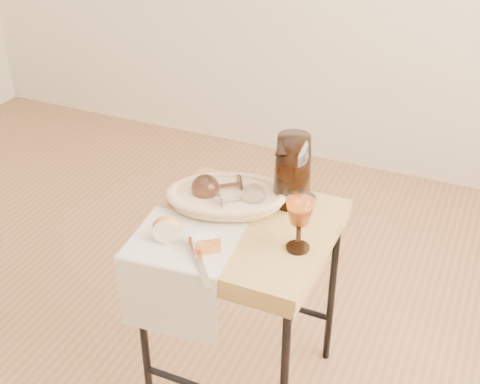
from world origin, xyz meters
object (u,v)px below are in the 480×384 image
at_px(bread_basket, 227,199).
at_px(table_knife, 199,260).
at_px(goblet_lying_a, 220,186).
at_px(pitcher, 293,170).
at_px(wine_goblet, 299,223).
at_px(apple_half, 167,228).
at_px(tea_towel, 184,240).
at_px(goblet_lying_b, 239,199).
at_px(side_table, 243,309).

relative_size(bread_basket, table_knife, 1.52).
bearing_deg(goblet_lying_a, pitcher, 164.31).
relative_size(pitcher, wine_goblet, 1.59).
height_order(goblet_lying_a, table_knife, goblet_lying_a).
relative_size(pitcher, apple_half, 3.31).
distance_m(bread_basket, wine_goblet, 0.29).
bearing_deg(tea_towel, apple_half, -166.03).
height_order(goblet_lying_a, goblet_lying_b, goblet_lying_a).
bearing_deg(goblet_lying_a, table_knife, 65.82).
distance_m(goblet_lying_b, pitcher, 0.18).
relative_size(side_table, bread_basket, 2.02).
height_order(side_table, goblet_lying_a, goblet_lying_a).
xyz_separation_m(goblet_lying_b, wine_goblet, (0.22, -0.10, 0.03)).
bearing_deg(tea_towel, wine_goblet, 12.03).
bearing_deg(wine_goblet, goblet_lying_b, 155.73).
relative_size(tea_towel, apple_half, 3.61).
relative_size(goblet_lying_b, pitcher, 0.46).
xyz_separation_m(side_table, pitcher, (0.09, 0.17, 0.43)).
bearing_deg(pitcher, bread_basket, -174.72).
xyz_separation_m(side_table, wine_goblet, (0.18, -0.05, 0.41)).
bearing_deg(table_knife, goblet_lying_b, 142.56).
bearing_deg(wine_goblet, side_table, 165.32).
height_order(tea_towel, apple_half, apple_half).
xyz_separation_m(goblet_lying_b, apple_half, (-0.13, -0.21, -0.01)).
bearing_deg(goblet_lying_a, bread_basket, 114.73).
height_order(side_table, goblet_lying_b, goblet_lying_b).
bearing_deg(pitcher, apple_half, -152.40).
height_order(wine_goblet, table_knife, wine_goblet).
distance_m(goblet_lying_a, apple_half, 0.24).
bearing_deg(tea_towel, goblet_lying_a, 82.86).
relative_size(wine_goblet, table_knife, 0.79).
bearing_deg(wine_goblet, tea_towel, -162.90).
distance_m(goblet_lying_a, wine_goblet, 0.32).
xyz_separation_m(goblet_lying_a, wine_goblet, (0.29, -0.13, 0.03)).
relative_size(tea_towel, bread_basket, 0.90).
distance_m(side_table, pitcher, 0.47).
height_order(bread_basket, pitcher, pitcher).
relative_size(side_table, apple_half, 8.11).
height_order(side_table, pitcher, pitcher).
height_order(goblet_lying_b, wine_goblet, wine_goblet).
bearing_deg(wine_goblet, table_knife, -141.89).
xyz_separation_m(side_table, table_knife, (-0.03, -0.22, 0.34)).
distance_m(tea_towel, wine_goblet, 0.32).
xyz_separation_m(bread_basket, table_knife, (0.05, -0.29, -0.01)).
relative_size(goblet_lying_a, table_knife, 0.67).
distance_m(tea_towel, bread_basket, 0.21).
height_order(side_table, table_knife, table_knife).
distance_m(goblet_lying_a, table_knife, 0.31).
height_order(side_table, tea_towel, tea_towel).
relative_size(bread_basket, goblet_lying_a, 2.27).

